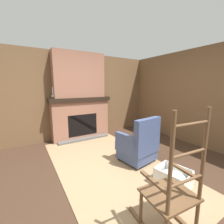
# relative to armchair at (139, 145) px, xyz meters

# --- Properties ---
(ground_plane) EXTENTS (14.00, 14.00, 0.00)m
(ground_plane) POSITION_rel_armchair_xyz_m (0.19, -0.49, -0.35)
(ground_plane) COLOR #3D281C
(wood_panel_wall_left) EXTENTS (0.06, 5.34, 2.48)m
(wood_panel_wall_left) POSITION_rel_armchair_xyz_m (-2.21, -0.49, 0.89)
(wood_panel_wall_left) COLOR brown
(wood_panel_wall_left) RESTS_ON ground
(wood_panel_wall_back) EXTENTS (5.34, 0.09, 2.48)m
(wood_panel_wall_back) POSITION_rel_armchair_xyz_m (0.22, 1.91, 0.90)
(wood_panel_wall_back) COLOR brown
(wood_panel_wall_back) RESTS_ON ground
(fireplace_hearth) EXTENTS (0.57, 1.74, 1.22)m
(fireplace_hearth) POSITION_rel_armchair_xyz_m (-1.99, -0.49, 0.25)
(fireplace_hearth) COLOR #93604C
(fireplace_hearth) RESTS_ON ground
(chimney_breast) EXTENTS (0.31, 1.44, 1.24)m
(chimney_breast) POSITION_rel_armchair_xyz_m (-2.00, -0.49, 1.48)
(chimney_breast) COLOR #93604C
(chimney_breast) RESTS_ON fireplace_hearth
(area_rug) EXTENTS (3.46, 1.90, 0.01)m
(area_rug) POSITION_rel_armchair_xyz_m (-0.19, -0.57, -0.35)
(area_rug) COLOR #997A56
(area_rug) RESTS_ON ground
(armchair) EXTENTS (0.71, 0.74, 0.94)m
(armchair) POSITION_rel_armchair_xyz_m (0.00, 0.00, 0.00)
(armchair) COLOR #3D4C75
(armchair) RESTS_ON ground
(rocking_chair) EXTENTS (0.84, 0.54, 1.35)m
(rocking_chair) POSITION_rel_armchair_xyz_m (1.34, -0.74, 0.09)
(rocking_chair) COLOR brown
(rocking_chair) RESTS_ON ground
(firewood_stack) EXTENTS (0.46, 0.41, 0.13)m
(firewood_stack) POSITION_rel_armchair_xyz_m (-1.24, 1.51, -0.29)
(firewood_stack) COLOR brown
(firewood_stack) RESTS_ON ground
(laundry_basket) EXTENTS (0.54, 0.46, 0.28)m
(laundry_basket) POSITION_rel_armchair_xyz_m (0.86, -0.05, -0.21)
(laundry_basket) COLOR white
(laundry_basket) RESTS_ON ground
(oil_lamp_vase) EXTENTS (0.12, 0.12, 0.29)m
(oil_lamp_vase) POSITION_rel_armchair_xyz_m (-2.04, -1.20, 0.97)
(oil_lamp_vase) COLOR silver
(oil_lamp_vase) RESTS_ON fireplace_hearth
(storage_case) EXTENTS (0.18, 0.27, 0.12)m
(storage_case) POSITION_rel_armchair_xyz_m (-2.04, 0.16, 0.92)
(storage_case) COLOR black
(storage_case) RESTS_ON fireplace_hearth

